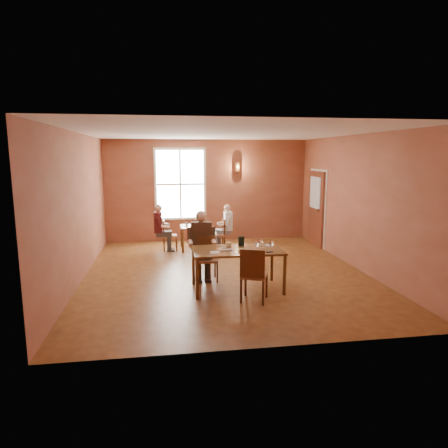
{
  "coord_description": "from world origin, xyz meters",
  "views": [
    {
      "loc": [
        -1.31,
        -8.34,
        2.54
      ],
      "look_at": [
        0.0,
        0.2,
        1.05
      ],
      "focal_mm": 32.0,
      "sensor_mm": 36.0,
      "label": 1
    }
  ],
  "objects": [
    {
      "name": "diner_main",
      "position": [
        -0.45,
        -0.51,
        0.68
      ],
      "size": [
        0.55,
        0.55,
        1.37
      ],
      "primitive_type": null,
      "rotation": [
        0.0,
        0.0,
        3.14
      ],
      "color": "black",
      "rests_on": "ground"
    },
    {
      "name": "ground",
      "position": [
        0.0,
        0.0,
        0.0
      ],
      "size": [
        6.0,
        7.0,
        0.01
      ],
      "primitive_type": "cube",
      "color": "brown",
      "rests_on": "ground"
    },
    {
      "name": "diner_maroon",
      "position": [
        -1.18,
        2.31,
        0.61
      ],
      "size": [
        0.49,
        0.49,
        1.22
      ],
      "primitive_type": null,
      "rotation": [
        0.0,
        0.0,
        -1.57
      ],
      "color": "maroon",
      "rests_on": "ground"
    },
    {
      "name": "chair_diner_maroon",
      "position": [
        -1.15,
        2.31,
        0.42
      ],
      "size": [
        0.37,
        0.37,
        0.83
      ],
      "primitive_type": null,
      "rotation": [
        0.0,
        0.0,
        -1.57
      ],
      "color": "#582B15",
      "rests_on": "ground"
    },
    {
      "name": "main_table",
      "position": [
        0.05,
        -1.13,
        0.39
      ],
      "size": [
        1.68,
        0.95,
        0.79
      ],
      "primitive_type": null,
      "color": "brown",
      "rests_on": "ground"
    },
    {
      "name": "goblet_b",
      "position": [
        0.68,
        -1.25,
        0.88
      ],
      "size": [
        0.09,
        0.09,
        0.19
      ],
      "primitive_type": null,
      "rotation": [
        0.0,
        0.0,
        0.24
      ],
      "color": "white",
      "rests_on": "main_table"
    },
    {
      "name": "wall_left",
      "position": [
        -3.0,
        0.0,
        1.5
      ],
      "size": [
        0.04,
        7.0,
        3.0
      ],
      "primitive_type": "cube",
      "color": "brown",
      "rests_on": "ground"
    },
    {
      "name": "plate_food",
      "position": [
        -0.17,
        -1.11,
        0.81
      ],
      "size": [
        0.3,
        0.3,
        0.04
      ],
      "primitive_type": "cylinder",
      "rotation": [
        0.0,
        0.0,
        -0.11
      ],
      "color": "silver",
      "rests_on": "main_table"
    },
    {
      "name": "wall_front",
      "position": [
        0.0,
        -3.5,
        1.5
      ],
      "size": [
        6.0,
        0.04,
        3.0
      ],
      "primitive_type": "cube",
      "color": "brown",
      "rests_on": "ground"
    },
    {
      "name": "goblet_a",
      "position": [
        0.54,
        -0.99,
        0.89
      ],
      "size": [
        0.09,
        0.09,
        0.19
      ],
      "primitive_type": null,
      "rotation": [
        0.0,
        0.0,
        0.16
      ],
      "color": "white",
      "rests_on": "main_table"
    },
    {
      "name": "chair_empty",
      "position": [
        0.24,
        -1.75,
        0.48
      ],
      "size": [
        0.56,
        0.56,
        0.97
      ],
      "primitive_type": null,
      "rotation": [
        0.0,
        0.0,
        -0.41
      ],
      "color": "brown",
      "rests_on": "ground"
    },
    {
      "name": "second_table",
      "position": [
        -0.5,
        2.31,
        0.32
      ],
      "size": [
        0.73,
        0.73,
        0.64
      ],
      "primitive_type": null,
      "color": "brown",
      "rests_on": "ground"
    },
    {
      "name": "chair_diner_white",
      "position": [
        0.15,
        2.31,
        0.41
      ],
      "size": [
        0.36,
        0.36,
        0.81
      ],
      "primitive_type": null,
      "rotation": [
        0.0,
        0.0,
        1.57
      ],
      "color": "#563015",
      "rests_on": "ground"
    },
    {
      "name": "napkin",
      "position": [
        -0.4,
        -1.31,
        0.79
      ],
      "size": [
        0.17,
        0.17,
        0.01
      ],
      "primitive_type": "cube",
      "rotation": [
        0.0,
        0.0,
        -0.03
      ],
      "color": "white",
      "rests_on": "main_table"
    },
    {
      "name": "menu_stand",
      "position": [
        0.18,
        -0.86,
        0.88
      ],
      "size": [
        0.13,
        0.09,
        0.19
      ],
      "primitive_type": "cube",
      "rotation": [
        0.0,
        0.0,
        0.28
      ],
      "color": "black",
      "rests_on": "main_table"
    },
    {
      "name": "sunglasses",
      "position": [
        0.6,
        -1.44,
        0.8
      ],
      "size": [
        0.13,
        0.06,
        0.02
      ],
      "primitive_type": "cube",
      "rotation": [
        0.0,
        0.0,
        0.15
      ],
      "color": "black",
      "rests_on": "main_table"
    },
    {
      "name": "wall_back",
      "position": [
        0.0,
        3.5,
        1.5
      ],
      "size": [
        6.0,
        0.04,
        3.0
      ],
      "primitive_type": "cube",
      "color": "brown",
      "rests_on": "ground"
    },
    {
      "name": "chair_diner_main",
      "position": [
        -0.45,
        -0.48,
        0.45
      ],
      "size": [
        0.4,
        0.4,
        0.9
      ],
      "primitive_type": null,
      "rotation": [
        0.0,
        0.0,
        3.14
      ],
      "color": "#512C1C",
      "rests_on": "ground"
    },
    {
      "name": "side_plate",
      "position": [
        0.73,
        -0.92,
        0.8
      ],
      "size": [
        0.2,
        0.2,
        0.01
      ],
      "primitive_type": "cylinder",
      "rotation": [
        0.0,
        0.0,
        0.22
      ],
      "color": "white",
      "rests_on": "main_table"
    },
    {
      "name": "wall_right",
      "position": [
        3.0,
        0.0,
        1.5
      ],
      "size": [
        0.04,
        7.0,
        3.0
      ],
      "primitive_type": "cube",
      "color": "brown",
      "rests_on": "ground"
    },
    {
      "name": "cup_a",
      "position": [
        -0.38,
        2.19,
        0.69
      ],
      "size": [
        0.13,
        0.13,
        0.09
      ],
      "primitive_type": "imported",
      "rotation": [
        0.0,
        0.0,
        0.13
      ],
      "color": "silver",
      "rests_on": "second_table"
    },
    {
      "name": "door",
      "position": [
        2.94,
        2.3,
        1.05
      ],
      "size": [
        0.12,
        1.04,
        2.1
      ],
      "primitive_type": "cube",
      "color": "maroon",
      "rests_on": "ground"
    },
    {
      "name": "window",
      "position": [
        -0.8,
        3.45,
        1.7
      ],
      "size": [
        1.36,
        0.1,
        1.96
      ],
      "primitive_type": "cube",
      "color": "white",
      "rests_on": "wall_back"
    },
    {
      "name": "ceiling",
      "position": [
        0.0,
        0.0,
        3.0
      ],
      "size": [
        6.0,
        7.0,
        0.04
      ],
      "primitive_type": "cube",
      "color": "white",
      "rests_on": "wall_back"
    },
    {
      "name": "goblet_c",
      "position": [
        0.39,
        -1.29,
        0.89
      ],
      "size": [
        0.09,
        0.09,
        0.2
      ],
      "primitive_type": null,
      "rotation": [
        0.0,
        0.0,
        -0.2
      ],
      "color": "white",
      "rests_on": "main_table"
    },
    {
      "name": "cup_b",
      "position": [
        -0.69,
        2.46,
        0.69
      ],
      "size": [
        0.1,
        0.1,
        0.08
      ],
      "primitive_type": "imported",
      "rotation": [
        0.0,
        0.0,
        -0.11
      ],
      "color": "silver",
      "rests_on": "second_table"
    },
    {
      "name": "wall_sconce",
      "position": [
        0.9,
        3.4,
        2.2
      ],
      "size": [
        0.16,
        0.16,
        0.28
      ],
      "primitive_type": "cylinder",
      "color": "brown",
      "rests_on": "wall_back"
    },
    {
      "name": "knife",
      "position": [
        0.01,
        -1.41,
        0.79
      ],
      "size": [
        0.18,
        0.07,
        0.0
      ],
      "primitive_type": "cube",
      "rotation": [
        0.0,
        0.0,
        0.29
      ],
      "color": "white",
      "rests_on": "main_table"
    },
    {
      "name": "sandwich",
      "position": [
        -0.1,
        -1.07,
        0.84
      ],
      "size": [
        0.09,
        0.09,
        0.11
      ],
      "primitive_type": "cube",
      "rotation": [
        0.0,
        0.0,
        -0.08
      ],
      "color": "tan",
      "rests_on": "main_table"
    },
    {
      "name": "diner_white",
      "position": [
        0.18,
        2.31,
        0.58
      ],
      "size": [
        0.47,
        0.47,
        1.17
      ],
      "primitive_type": null,
      "rotation": [
        0.0,
        0.0,
        1.57
      ],
      "color": "white",
      "rests_on": "ground"
    }
  ]
}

